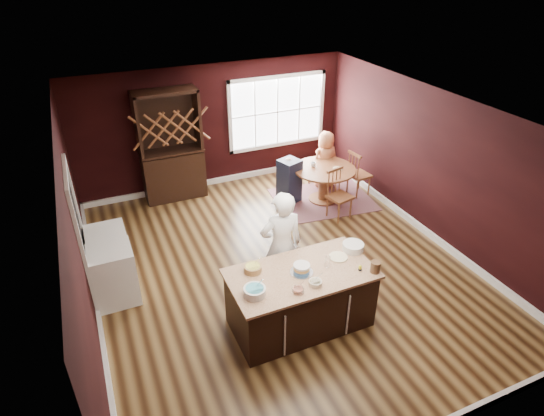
{
  "coord_description": "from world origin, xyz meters",
  "views": [
    {
      "loc": [
        -2.63,
        -5.65,
        4.79
      ],
      "look_at": [
        -0.05,
        0.24,
        1.05
      ],
      "focal_mm": 30.0,
      "sensor_mm": 36.0,
      "label": 1
    }
  ],
  "objects": [
    {
      "name": "rug",
      "position": [
        1.83,
        1.78,
        0.01
      ],
      "size": [
        2.22,
        1.82,
        0.01
      ],
      "primitive_type": "cube",
      "rotation": [
        0.0,
        0.0,
        -0.12
      ],
      "color": "brown",
      "rests_on": "ground"
    },
    {
      "name": "stoneware_crock",
      "position": [
        0.63,
        -1.71,
        1.0
      ],
      "size": [
        0.14,
        0.14,
        0.16
      ],
      "primitive_type": "cylinder",
      "color": "brown",
      "rests_on": "kitchen_island"
    },
    {
      "name": "toddler",
      "position": [
        1.08,
        2.13,
        0.81
      ],
      "size": [
        0.18,
        0.14,
        0.26
      ],
      "primitive_type": null,
      "color": "#8CA5BF",
      "rests_on": "high_chair"
    },
    {
      "name": "room_shell",
      "position": [
        0.0,
        0.0,
        1.35
      ],
      "size": [
        7.0,
        7.0,
        7.0
      ],
      "color": "brown",
      "rests_on": "ground"
    },
    {
      "name": "table_plate",
      "position": [
        2.06,
        1.64,
        0.76
      ],
      "size": [
        0.21,
        0.21,
        0.02
      ],
      "primitive_type": "cylinder",
      "color": "beige",
      "rests_on": "dining_table"
    },
    {
      "name": "hutch",
      "position": [
        -1.03,
        3.22,
        1.17
      ],
      "size": [
        1.28,
        0.53,
        2.34
      ],
      "primitive_type": "cube",
      "color": "#32180C",
      "rests_on": "ground"
    },
    {
      "name": "bowl_blue",
      "position": [
        -1.05,
        -1.49,
        0.98
      ],
      "size": [
        0.29,
        0.29,
        0.11
      ],
      "primitive_type": "cylinder",
      "color": "white",
      "rests_on": "kitchen_island"
    },
    {
      "name": "doorway",
      "position": [
        -2.97,
        0.6,
        1.02
      ],
      "size": [
        0.08,
        1.26,
        2.13
      ],
      "primitive_type": null,
      "color": "white",
      "rests_on": "room_shell"
    },
    {
      "name": "washer",
      "position": [
        -2.64,
        0.28,
        0.46
      ],
      "size": [
        0.63,
        0.61,
        0.92
      ],
      "primitive_type": "cube",
      "color": "white",
      "rests_on": "ground"
    },
    {
      "name": "chair_east",
      "position": [
        2.66,
        1.71,
        0.51
      ],
      "size": [
        0.46,
        0.48,
        1.03
      ],
      "primitive_type": null,
      "rotation": [
        0.0,
        0.0,
        1.69
      ],
      "color": "brown",
      "rests_on": "ground"
    },
    {
      "name": "white_tub",
      "position": [
        0.64,
        -1.15,
        0.97
      ],
      "size": [
        0.31,
        0.31,
        0.11
      ],
      "primitive_type": "cylinder",
      "color": "white",
      "rests_on": "kitchen_island"
    },
    {
      "name": "bowl_pink",
      "position": [
        -0.52,
        -1.67,
        0.95
      ],
      "size": [
        0.16,
        0.16,
        0.06
      ],
      "primitive_type": "cylinder",
      "color": "white",
      "rests_on": "kitchen_island"
    },
    {
      "name": "baker",
      "position": [
        -0.27,
        -0.63,
        0.9
      ],
      "size": [
        0.7,
        0.49,
        1.81
      ],
      "primitive_type": "imported",
      "rotation": [
        0.0,
        0.0,
        3.06
      ],
      "color": "white",
      "rests_on": "ground"
    },
    {
      "name": "chair_south",
      "position": [
        1.76,
        1.02,
        0.52
      ],
      "size": [
        0.52,
        0.5,
        1.03
      ],
      "primitive_type": null,
      "rotation": [
        0.0,
        0.0,
        0.23
      ],
      "color": "olive",
      "rests_on": "ground"
    },
    {
      "name": "bowl_olive",
      "position": [
        -0.24,
        -1.63,
        0.95
      ],
      "size": [
        0.18,
        0.18,
        0.07
      ],
      "primitive_type": "cylinder",
      "color": "white",
      "rests_on": "kitchen_island"
    },
    {
      "name": "bowl_yellow",
      "position": [
        -0.89,
        -1.03,
        0.97
      ],
      "size": [
        0.25,
        0.25,
        0.09
      ],
      "primitive_type": "cylinder",
      "color": "brown",
      "rests_on": "kitchen_island"
    },
    {
      "name": "chair_north",
      "position": [
        2.15,
        2.53,
        0.53
      ],
      "size": [
        0.59,
        0.59,
        1.05
      ],
      "primitive_type": null,
      "rotation": [
        0.0,
        0.0,
        3.67
      ],
      "color": "olive",
      "rests_on": "ground"
    },
    {
      "name": "layer_cake",
      "position": [
        -0.29,
        -1.32,
        0.99
      ],
      "size": [
        0.32,
        0.32,
        0.13
      ],
      "primitive_type": null,
      "color": "silver",
      "rests_on": "kitchen_island"
    },
    {
      "name": "seated_woman",
      "position": [
        2.15,
        2.32,
        0.66
      ],
      "size": [
        0.67,
        0.46,
        1.31
      ],
      "primitive_type": "imported",
      "rotation": [
        0.0,
        0.0,
        3.21
      ],
      "color": "#C07248",
      "rests_on": "ground"
    },
    {
      "name": "dryer",
      "position": [
        -2.64,
        0.92,
        0.44
      ],
      "size": [
        0.61,
        0.59,
        0.88
      ],
      "primitive_type": "cube",
      "color": "white",
      "rests_on": "ground"
    },
    {
      "name": "window",
      "position": [
        1.5,
        3.47,
        1.5
      ],
      "size": [
        2.36,
        0.1,
        1.66
      ],
      "primitive_type": null,
      "color": "white",
      "rests_on": "room_shell"
    },
    {
      "name": "table_cup",
      "position": [
        1.65,
        1.96,
        0.8
      ],
      "size": [
        0.14,
        0.14,
        0.09
      ],
      "primitive_type": "imported",
      "rotation": [
        0.0,
        0.0,
        -0.26
      ],
      "color": "silver",
      "rests_on": "dining_table"
    },
    {
      "name": "high_chair",
      "position": [
        1.15,
        2.05,
        0.49
      ],
      "size": [
        0.5,
        0.5,
        0.98
      ],
      "primitive_type": null,
      "rotation": [
        0.0,
        0.0,
        0.32
      ],
      "color": "#161D30",
      "rests_on": "ground"
    },
    {
      "name": "drinking_glass",
      "position": [
        0.09,
        -1.35,
        1.0
      ],
      "size": [
        0.08,
        0.08,
        0.17
      ],
      "primitive_type": "cylinder",
      "color": "white",
      "rests_on": "kitchen_island"
    },
    {
      "name": "dining_table",
      "position": [
        1.83,
        1.78,
        0.53
      ],
      "size": [
        1.3,
        1.3,
        0.75
      ],
      "color": "olive",
      "rests_on": "ground"
    },
    {
      "name": "toy_figurine",
      "position": [
        0.46,
        -1.6,
        0.96
      ],
      "size": [
        0.05,
        0.05,
        0.08
      ],
      "primitive_type": null,
      "color": "yellow",
      "rests_on": "kitchen_island"
    },
    {
      "name": "kitchen_island",
      "position": [
        -0.29,
        -1.33,
        0.44
      ],
      "size": [
        2.01,
        1.05,
        0.92
      ],
      "color": "black",
      "rests_on": "ground"
    },
    {
      "name": "dinner_plate",
      "position": [
        0.34,
        -1.23,
        0.93
      ],
      "size": [
        0.27,
        0.27,
        0.02
      ],
      "primitive_type": "cylinder",
      "color": "beige",
      "rests_on": "kitchen_island"
    }
  ]
}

